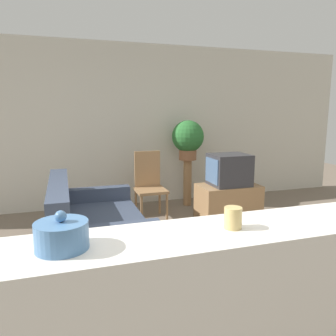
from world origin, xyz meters
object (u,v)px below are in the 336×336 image
at_px(couch, 93,231).
at_px(decorative_bowl, 62,235).
at_px(wooden_chair, 149,183).
at_px(potted_plant, 188,138).
at_px(television, 229,170).

xyz_separation_m(couch, decorative_bowl, (-0.29, -2.17, 0.80)).
height_order(couch, wooden_chair, wooden_chair).
xyz_separation_m(couch, potted_plant, (1.71, 1.54, 0.87)).
relative_size(couch, wooden_chair, 1.66).
distance_m(television, wooden_chair, 1.20).
bearing_deg(couch, wooden_chair, 50.17).
xyz_separation_m(wooden_chair, potted_plant, (0.78, 0.42, 0.62)).
xyz_separation_m(couch, television, (2.03, 0.68, 0.46)).
height_order(wooden_chair, decorative_bowl, decorative_bowl).
height_order(couch, potted_plant, potted_plant).
bearing_deg(television, wooden_chair, 157.76).
distance_m(couch, wooden_chair, 1.48).
bearing_deg(television, decorative_bowl, -129.23).
height_order(potted_plant, decorative_bowl, potted_plant).
distance_m(couch, television, 2.18).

